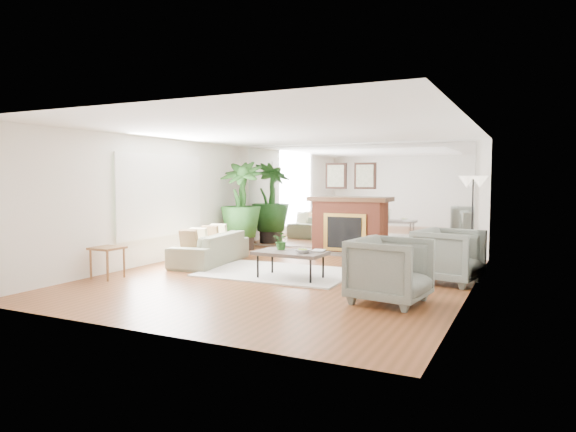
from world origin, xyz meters
The scene contains 18 objects.
ground centered at (0.00, 0.00, 0.00)m, with size 7.00×7.00×0.00m, color brown.
wall_left centered at (-2.99, 0.00, 1.25)m, with size 0.02×7.00×2.50m, color silver.
wall_right centered at (2.99, 0.00, 1.25)m, with size 0.02×7.00×2.50m, color silver.
wall_back centered at (0.00, 3.49, 1.25)m, with size 6.00×0.02×2.50m, color silver.
mirror_panel centered at (0.00, 3.47, 1.25)m, with size 5.40×0.04×2.40m, color silver.
window_panel centered at (-2.96, 0.40, 1.35)m, with size 0.04×2.40×1.50m, color #B2E09E.
fireplace centered at (0.00, 3.26, 0.66)m, with size 1.85×0.83×2.05m.
area_rug centered at (-0.26, 0.28, 0.01)m, with size 2.60×1.85×0.03m, color white.
coffee_table centered at (0.16, -0.10, 0.43)m, with size 1.20×0.73×0.47m.
sofa centered at (-1.97, 0.67, 0.30)m, with size 2.08×0.81×0.61m, color gray.
armchair_back centered at (2.60, 0.74, 0.44)m, with size 0.94×0.97×0.88m, color gray.
armchair_front centered at (2.09, -1.00, 0.45)m, with size 0.95×0.98×0.89m, color gray.
side_table centered at (-2.65, -1.39, 0.45)m, with size 0.47×0.47×0.54m.
potted_ficus centered at (-2.47, 2.69, 1.12)m, with size 1.19×1.19×2.10m.
floor_lamp centered at (2.70, 3.10, 1.49)m, with size 0.57×0.31×1.74m.
tabletop_plant centered at (-0.05, 0.00, 0.63)m, with size 0.28×0.24×0.31m, color #296525.
fruit_bowl centered at (0.42, -0.17, 0.50)m, with size 0.25×0.25×0.06m, color brown.
book centered at (0.48, 0.10, 0.48)m, with size 0.20×0.28×0.02m, color brown.
Camera 1 is at (3.83, -7.79, 1.68)m, focal length 32.00 mm.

